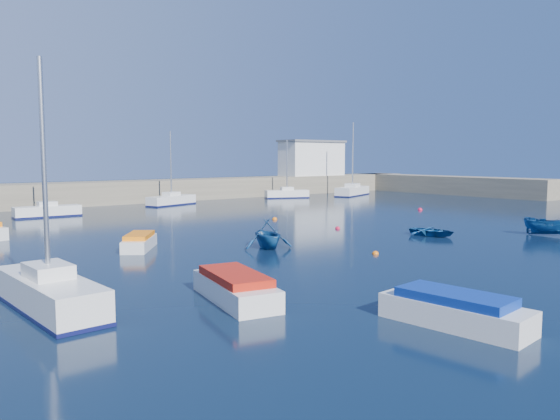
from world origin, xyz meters
TOP-DOWN VIEW (x-y plane):
  - ground at (0.00, 0.00)m, footprint 220.00×220.00m
  - back_wall at (0.00, 46.00)m, footprint 96.00×4.50m
  - right_arm at (44.00, 32.00)m, footprint 4.50×32.00m
  - harbor_office at (30.00, 46.00)m, footprint 10.00×4.00m
  - sailboat_1 at (-19.93, 4.40)m, footprint 2.21×6.75m
  - sailboat_5 at (-11.14, 36.07)m, footprint 5.74×1.77m
  - sailboat_6 at (3.33, 39.98)m, footprint 6.50×3.70m
  - sailboat_7 at (20.32, 40.14)m, footprint 5.89×3.71m
  - sailboat_8 at (30.54, 38.02)m, footprint 8.06×5.02m
  - motorboat_0 at (-14.04, 1.34)m, footprint 2.74×5.20m
  - motorboat_1 at (-11.97, 14.52)m, footprint 3.39×3.93m
  - motorboat_3 at (-10.26, -5.68)m, footprint 2.13×4.92m
  - dinghy_center at (6.08, 7.00)m, footprint 2.83×3.52m
  - dinghy_left at (-5.90, 10.01)m, footprint 3.73×4.02m
  - dinghy_right at (12.52, 1.96)m, footprint 2.31×3.66m
  - buoy_0 at (-2.32, 4.70)m, footprint 0.38×0.38m
  - buoy_1 at (3.61, 13.71)m, footprint 0.39×0.39m
  - buoy_3 at (3.64, 21.49)m, footprint 0.45×0.45m
  - buoy_4 at (20.52, 18.88)m, footprint 0.48×0.48m

SIDE VIEW (x-z plane):
  - ground at x=0.00m, z-range 0.00..0.00m
  - buoy_0 at x=-2.32m, z-range -0.19..0.19m
  - buoy_1 at x=3.61m, z-range -0.19..0.19m
  - buoy_3 at x=3.64m, z-range -0.23..0.23m
  - buoy_4 at x=20.52m, z-range -0.24..0.24m
  - dinghy_center at x=6.08m, z-range 0.00..0.65m
  - motorboat_1 at x=-11.97m, z-range -0.03..0.92m
  - motorboat_0 at x=-14.04m, z-range -0.03..1.07m
  - motorboat_3 at x=-10.26m, z-range -0.03..1.08m
  - sailboat_5 at x=-11.14m, z-range -3.21..4.33m
  - sailboat_7 at x=20.32m, z-range -3.23..4.40m
  - sailboat_6 at x=3.33m, z-range -3.54..4.73m
  - dinghy_right at x=12.52m, z-range 0.00..1.32m
  - sailboat_1 at x=-19.93m, z-range -3.76..5.10m
  - sailboat_8 at x=30.54m, z-range -4.43..5.78m
  - dinghy_left at x=-5.90m, z-range 0.00..1.74m
  - back_wall at x=0.00m, z-range 0.00..2.60m
  - right_arm at x=44.00m, z-range 0.00..2.60m
  - harbor_office at x=30.00m, z-range 2.60..7.60m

